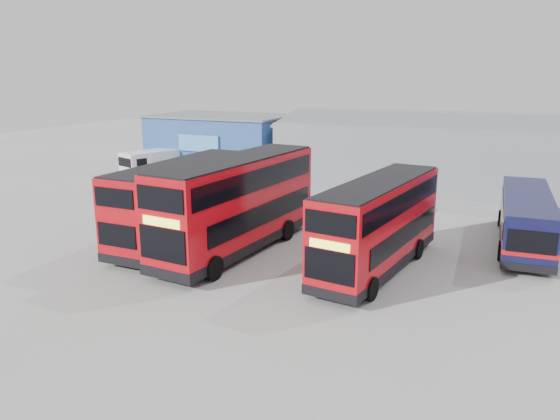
# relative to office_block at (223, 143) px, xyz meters

# --- Properties ---
(ground_plane) EXTENTS (120.00, 120.00, 0.00)m
(ground_plane) POSITION_rel_office_block_xyz_m (14.00, -17.99, -2.58)
(ground_plane) COLOR gray
(ground_plane) RESTS_ON ground
(office_block) EXTENTS (12.30, 8.32, 5.12)m
(office_block) POSITION_rel_office_block_xyz_m (0.00, 0.00, 0.00)
(office_block) COLOR #23478C
(office_block) RESTS_ON ground
(maintenance_shed) EXTENTS (30.50, 12.00, 5.89)m
(maintenance_shed) POSITION_rel_office_block_xyz_m (22.00, 2.01, 0.02)
(maintenance_shed) COLOR gray
(maintenance_shed) RESTS_ON ground
(double_decker_left) EXTENTS (2.68, 10.35, 4.36)m
(double_decker_left) POSITION_rel_office_block_xyz_m (9.12, -20.03, -0.41)
(double_decker_left) COLOR red
(double_decker_left) RESTS_ON ground
(double_decker_centre) EXTENTS (3.68, 11.63, 4.84)m
(double_decker_centre) POSITION_rel_office_block_xyz_m (12.62, -20.21, -0.17)
(double_decker_centre) COLOR red
(double_decker_centre) RESTS_ON ground
(double_decker_right) EXTENTS (3.66, 10.24, 4.24)m
(double_decker_right) POSITION_rel_office_block_xyz_m (19.82, -19.92, -0.47)
(double_decker_right) COLOR red
(double_decker_right) RESTS_ON ground
(single_decker_blue) EXTENTS (2.94, 10.41, 2.79)m
(single_decker_blue) POSITION_rel_office_block_xyz_m (26.00, -13.20, -1.19)
(single_decker_blue) COLOR #0C1337
(single_decker_blue) RESTS_ON ground
(panel_van) EXTENTS (3.80, 5.74, 2.34)m
(panel_van) POSITION_rel_office_block_xyz_m (-3.76, -5.67, -1.27)
(panel_van) COLOR white
(panel_van) RESTS_ON ground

